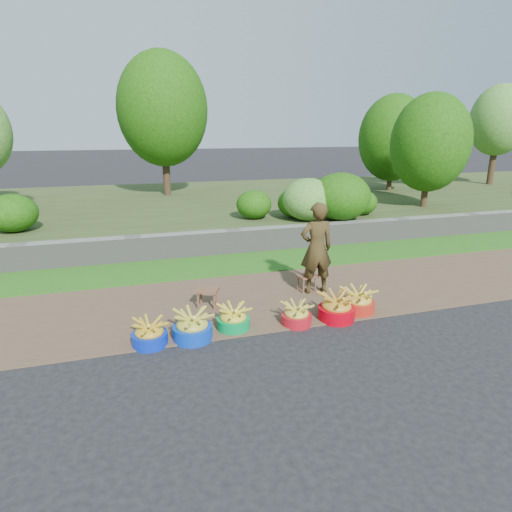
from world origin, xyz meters
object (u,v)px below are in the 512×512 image
object	(u,v)px
basin_e	(336,308)
basin_d	(296,315)
basin_b	(192,327)
basin_f	(358,302)
basin_c	(233,319)
stool_right	(307,278)
vendor_woman	(316,248)
stool_left	(207,292)
basin_a	(149,334)

from	to	relation	value
basin_e	basin_d	bearing A→B (deg)	179.07
basin_b	basin_d	xyz separation A→B (m)	(1.52, 0.02, -0.03)
basin_f	basin_b	bearing A→B (deg)	-176.66
basin_c	basin_f	bearing A→B (deg)	0.51
stool_right	vendor_woman	size ratio (longest dim) A/B	0.23
stool_right	vendor_woman	distance (m)	0.58
basin_f	vendor_woman	bearing A→B (deg)	107.42
basin_b	basin_f	bearing A→B (deg)	3.34
basin_d	basin_e	bearing A→B (deg)	-0.93
basin_f	stool_right	world-z (taller)	basin_f
basin_b	stool_left	world-z (taller)	basin_b
basin_e	basin_f	xyz separation A→B (m)	(0.45, 0.15, -0.01)
basin_b	basin_e	world-z (taller)	basin_e
basin_a	basin_e	size ratio (longest dim) A/B	0.86
basin_c	stool_left	size ratio (longest dim) A/B	1.13
basin_c	basin_d	bearing A→B (deg)	-7.37
basin_c	vendor_woman	size ratio (longest dim) A/B	0.30
basin_c	stool_left	xyz separation A→B (m)	(-0.21, 0.86, 0.10)
stool_left	vendor_woman	world-z (taller)	vendor_woman
basin_a	vendor_woman	size ratio (longest dim) A/B	0.30
vendor_woman	basin_d	bearing A→B (deg)	57.22
basin_f	stool_right	distance (m)	1.13
basin_b	basin_e	distance (m)	2.16
basin_c	basin_e	xyz separation A→B (m)	(1.56, -0.13, 0.02)
basin_b	stool_right	bearing A→B (deg)	28.67
basin_a	basin_c	bearing A→B (deg)	6.38
vendor_woman	stool_right	bearing A→B (deg)	-38.34
basin_a	stool_left	distance (m)	1.39
basin_d	vendor_woman	world-z (taller)	vendor_woman
basin_a	basin_f	distance (m)	3.18
basin_e	stool_left	distance (m)	2.03
basin_d	basin_e	size ratio (longest dim) A/B	0.81
basin_a	basin_d	distance (m)	2.09
basin_d	basin_f	distance (m)	1.09
basin_f	vendor_woman	size ratio (longest dim) A/B	0.33
basin_b	basin_d	distance (m)	1.53
basin_a	basin_f	bearing A→B (deg)	2.68
basin_c	basin_d	xyz separation A→B (m)	(0.92, -0.12, -0.01)
stool_left	basin_a	bearing A→B (deg)	-134.04
basin_f	stool_left	distance (m)	2.37
basin_a	basin_f	xyz separation A→B (m)	(3.18, 0.15, 0.02)
basin_d	vendor_woman	size ratio (longest dim) A/B	0.28
basin_d	basin_c	bearing A→B (deg)	172.63
basin_a	stool_right	bearing A→B (deg)	23.42
basin_d	stool_right	size ratio (longest dim) A/B	1.23
basin_f	stool_left	size ratio (longest dim) A/B	1.25
stool_left	basin_e	bearing A→B (deg)	-29.30
basin_d	stool_left	distance (m)	1.50
basin_d	basin_b	bearing A→B (deg)	-179.43
basin_c	basin_f	size ratio (longest dim) A/B	0.91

